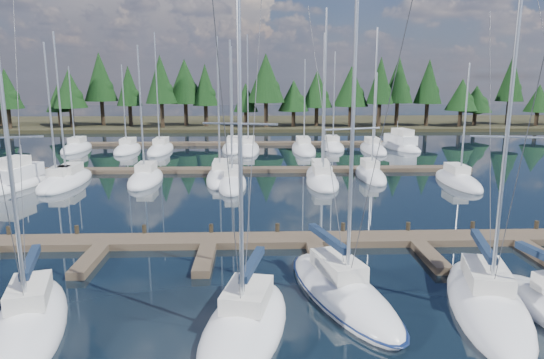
{
  "coord_description": "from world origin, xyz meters",
  "views": [
    {
      "loc": [
        2.71,
        -9.02,
        9.6
      ],
      "look_at": [
        3.77,
        22.0,
        2.99
      ],
      "focal_mm": 32.0,
      "sensor_mm": 36.0,
      "label": 1
    }
  ],
  "objects_px": {
    "front_sailboat_5": "(487,302)",
    "front_sailboat_3": "(245,324)",
    "front_sailboat_4": "(342,291)",
    "motor_yacht_left": "(17,181)",
    "front_sailboat_2": "(30,321)",
    "motor_yacht_right": "(400,145)",
    "main_dock": "(209,244)"
  },
  "relations": [
    {
      "from": "motor_yacht_left",
      "to": "motor_yacht_right",
      "type": "height_order",
      "value": "motor_yacht_right"
    },
    {
      "from": "front_sailboat_5",
      "to": "front_sailboat_4",
      "type": "bearing_deg",
      "value": 167.79
    },
    {
      "from": "main_dock",
      "to": "motor_yacht_left",
      "type": "height_order",
      "value": "motor_yacht_left"
    },
    {
      "from": "front_sailboat_5",
      "to": "motor_yacht_right",
      "type": "height_order",
      "value": "front_sailboat_5"
    },
    {
      "from": "front_sailboat_3",
      "to": "front_sailboat_4",
      "type": "distance_m",
      "value": 5.08
    },
    {
      "from": "front_sailboat_3",
      "to": "front_sailboat_2",
      "type": "bearing_deg",
      "value": 176.28
    },
    {
      "from": "motor_yacht_left",
      "to": "motor_yacht_right",
      "type": "distance_m",
      "value": 46.23
    },
    {
      "from": "front_sailboat_5",
      "to": "motor_yacht_left",
      "type": "bearing_deg",
      "value": 141.84
    },
    {
      "from": "main_dock",
      "to": "front_sailboat_5",
      "type": "xyz_separation_m",
      "value": [
        12.42,
        -7.81,
        0.07
      ]
    },
    {
      "from": "front_sailboat_2",
      "to": "front_sailboat_4",
      "type": "height_order",
      "value": "front_sailboat_4"
    },
    {
      "from": "front_sailboat_2",
      "to": "front_sailboat_4",
      "type": "bearing_deg",
      "value": 10.33
    },
    {
      "from": "front_sailboat_2",
      "to": "front_sailboat_3",
      "type": "xyz_separation_m",
      "value": [
        8.36,
        -0.54,
        0.0
      ]
    },
    {
      "from": "main_dock",
      "to": "motor_yacht_left",
      "type": "xyz_separation_m",
      "value": [
        -18.55,
        16.52,
        0.28
      ]
    },
    {
      "from": "main_dock",
      "to": "front_sailboat_2",
      "type": "distance_m",
      "value": 10.72
    },
    {
      "from": "front_sailboat_3",
      "to": "main_dock",
      "type": "bearing_deg",
      "value": 103.63
    },
    {
      "from": "motor_yacht_left",
      "to": "motor_yacht_right",
      "type": "bearing_deg",
      "value": 27.88
    },
    {
      "from": "front_sailboat_4",
      "to": "motor_yacht_left",
      "type": "xyz_separation_m",
      "value": [
        -25.04,
        23.05,
        0.21
      ]
    },
    {
      "from": "main_dock",
      "to": "motor_yacht_left",
      "type": "distance_m",
      "value": 24.84
    },
    {
      "from": "front_sailboat_5",
      "to": "front_sailboat_3",
      "type": "bearing_deg",
      "value": -171.31
    },
    {
      "from": "front_sailboat_2",
      "to": "front_sailboat_3",
      "type": "height_order",
      "value": "front_sailboat_3"
    },
    {
      "from": "front_sailboat_2",
      "to": "motor_yacht_right",
      "type": "height_order",
      "value": "front_sailboat_2"
    },
    {
      "from": "motor_yacht_left",
      "to": "front_sailboat_3",
      "type": "bearing_deg",
      "value": -51.19
    },
    {
      "from": "motor_yacht_left",
      "to": "motor_yacht_right",
      "type": "xyz_separation_m",
      "value": [
        40.87,
        21.62,
        0.01
      ]
    },
    {
      "from": "front_sailboat_2",
      "to": "motor_yacht_left",
      "type": "bearing_deg",
      "value": 116.19
    },
    {
      "from": "front_sailboat_4",
      "to": "motor_yacht_left",
      "type": "relative_size",
      "value": 1.49
    },
    {
      "from": "front_sailboat_2",
      "to": "front_sailboat_4",
      "type": "distance_m",
      "value": 12.78
    },
    {
      "from": "front_sailboat_3",
      "to": "motor_yacht_left",
      "type": "relative_size",
      "value": 1.58
    },
    {
      "from": "front_sailboat_4",
      "to": "motor_yacht_left",
      "type": "distance_m",
      "value": 34.03
    },
    {
      "from": "front_sailboat_2",
      "to": "front_sailboat_3",
      "type": "bearing_deg",
      "value": -3.72
    },
    {
      "from": "motor_yacht_right",
      "to": "front_sailboat_4",
      "type": "bearing_deg",
      "value": -109.52
    },
    {
      "from": "main_dock",
      "to": "motor_yacht_left",
      "type": "relative_size",
      "value": 4.78
    },
    {
      "from": "front_sailboat_3",
      "to": "front_sailboat_5",
      "type": "relative_size",
      "value": 1.09
    }
  ]
}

